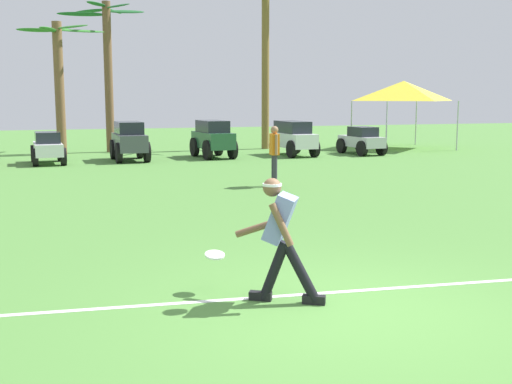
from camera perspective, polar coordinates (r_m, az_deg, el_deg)
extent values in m
plane|color=#4C8138|center=(7.21, 8.15, -10.45)|extent=(80.00, 80.00, 0.00)
cube|color=white|center=(7.79, 6.05, -8.91)|extent=(25.27, 1.93, 0.01)
cylinder|color=black|center=(7.37, 1.63, -7.00)|extent=(0.37, 0.28, 0.72)
cube|color=black|center=(7.49, 0.40, -9.22)|extent=(0.28, 0.21, 0.10)
cylinder|color=black|center=(7.32, 4.03, -7.13)|extent=(0.44, 0.32, 0.69)
cube|color=black|center=(7.39, 5.17, -9.50)|extent=(0.28, 0.21, 0.10)
cube|color=#7A84C6|center=(7.22, 2.16, -2.34)|extent=(0.49, 0.48, 0.58)
sphere|color=brown|center=(7.18, 1.44, 0.42)|extent=(0.29, 0.29, 0.21)
cylinder|color=white|center=(7.17, 1.44, 0.66)|extent=(0.29, 0.29, 0.03)
cylinder|color=brown|center=(7.47, 0.29, -3.15)|extent=(0.54, 0.35, 0.27)
cylinder|color=brown|center=(7.02, 2.26, -2.92)|extent=(0.29, 0.21, 0.49)
cylinder|color=white|center=(7.71, -3.68, -5.60)|extent=(0.26, 0.26, 0.07)
cylinder|color=#33333D|center=(16.53, 1.71, 1.89)|extent=(0.12, 0.12, 0.82)
cylinder|color=#33333D|center=(16.70, 1.57, 1.96)|extent=(0.12, 0.12, 0.82)
cube|color=orange|center=(16.55, 1.65, 4.26)|extent=(0.23, 0.36, 0.54)
cylinder|color=#936B4C|center=(16.35, 1.81, 4.24)|extent=(0.08, 0.08, 0.52)
cylinder|color=#936B4C|center=(16.76, 1.49, 4.35)|extent=(0.08, 0.08, 0.52)
sphere|color=#936B4C|center=(16.53, 1.66, 5.54)|extent=(0.22, 0.22, 0.20)
cube|color=silver|center=(23.26, -18.02, 3.66)|extent=(1.05, 2.26, 0.42)
cube|color=#1E232B|center=(23.13, -18.05, 4.63)|extent=(0.87, 1.15, 0.38)
cylinder|color=black|center=(24.03, -19.16, 3.25)|extent=(0.22, 0.61, 0.60)
cylinder|color=black|center=(24.07, -17.02, 3.36)|extent=(0.22, 0.61, 0.60)
cylinder|color=black|center=(22.49, -19.03, 2.92)|extent=(0.22, 0.61, 0.60)
cylinder|color=black|center=(22.54, -16.74, 3.04)|extent=(0.22, 0.61, 0.60)
cube|color=#474C51|center=(23.60, -11.19, 4.35)|extent=(1.09, 2.39, 0.60)
cube|color=#1E232B|center=(23.62, -11.24, 5.62)|extent=(0.93, 1.59, 0.44)
cylinder|color=black|center=(24.33, -12.58, 3.72)|extent=(0.21, 0.73, 0.72)
cylinder|color=black|center=(24.47, -10.30, 3.82)|extent=(0.21, 0.73, 0.72)
cylinder|color=black|center=(22.79, -12.10, 3.42)|extent=(0.21, 0.73, 0.72)
cylinder|color=black|center=(22.93, -9.67, 3.52)|extent=(0.21, 0.73, 0.72)
cube|color=#235133|center=(24.38, -3.84, 4.62)|extent=(1.23, 2.44, 0.60)
cube|color=#1E232B|center=(24.39, -3.89, 5.85)|extent=(1.03, 1.64, 0.44)
cylinder|color=black|center=(24.98, -5.49, 4.01)|extent=(0.26, 0.74, 0.72)
cylinder|color=black|center=(25.29, -3.37, 4.09)|extent=(0.26, 0.74, 0.72)
cylinder|color=black|center=(23.50, -4.33, 3.74)|extent=(0.26, 0.74, 0.72)
cylinder|color=black|center=(23.84, -2.10, 3.83)|extent=(0.26, 0.74, 0.72)
cube|color=silver|center=(25.17, 3.39, 4.63)|extent=(1.15, 2.47, 0.55)
cube|color=#1E232B|center=(25.27, 3.26, 5.79)|extent=(0.99, 1.86, 0.46)
cylinder|color=black|center=(25.75, 1.63, 4.12)|extent=(0.23, 0.67, 0.66)
cylinder|color=black|center=(26.14, 3.57, 4.17)|extent=(0.23, 0.67, 0.66)
cylinder|color=black|center=(24.23, 3.19, 3.82)|extent=(0.23, 0.67, 0.66)
cylinder|color=black|center=(24.64, 5.22, 3.88)|extent=(0.23, 0.67, 0.66)
cube|color=#B7BABF|center=(26.07, 9.34, 4.46)|extent=(1.14, 2.29, 0.42)
cube|color=#1E232B|center=(25.96, 9.48, 5.32)|extent=(0.91, 1.18, 0.38)
cylinder|color=black|center=(26.50, 7.61, 4.11)|extent=(0.24, 0.62, 0.60)
cylinder|color=black|center=(26.97, 9.26, 4.15)|extent=(0.24, 0.62, 0.60)
cylinder|color=black|center=(25.19, 9.40, 3.84)|extent=(0.24, 0.62, 0.60)
cylinder|color=black|center=(25.69, 11.10, 3.88)|extent=(0.24, 0.62, 0.60)
cylinder|color=brown|center=(26.63, -17.07, 8.75)|extent=(0.37, 0.37, 5.17)
ellipsoid|color=#327A2D|center=(26.91, -15.29, 13.64)|extent=(1.86, 0.55, 0.16)
ellipsoid|color=#327A2D|center=(27.49, -16.30, 13.67)|extent=(1.14, 1.60, 0.14)
ellipsoid|color=#327A2D|center=(27.39, -18.27, 13.56)|extent=(1.12, 1.43, 0.15)
ellipsoid|color=#327A2D|center=(26.71, -18.93, 13.46)|extent=(1.50, 0.34, 0.18)
ellipsoid|color=#327A2D|center=(26.00, -17.97, 13.59)|extent=(0.83, 1.58, 0.18)
ellipsoid|color=#327A2D|center=(26.01, -16.04, 13.94)|extent=(1.32, 1.65, 0.14)
cylinder|color=brown|center=(27.36, -12.98, 9.86)|extent=(0.34, 0.34, 6.09)
ellipsoid|color=#215E2D|center=(27.50, -11.53, 15.43)|extent=(1.54, 0.47, 0.19)
ellipsoid|color=#215E2D|center=(28.46, -12.52, 15.45)|extent=(0.98, 1.85, 0.14)
ellipsoid|color=#215E2D|center=(28.28, -14.56, 15.30)|extent=(1.42, 1.68, 0.15)
ellipsoid|color=#215E2D|center=(27.58, -15.24, 15.02)|extent=(1.95, 0.43, 0.20)
ellipsoid|color=#215E2D|center=(26.97, -13.98, 15.92)|extent=(1.01, 1.31, 0.15)
ellipsoid|color=#215E2D|center=(26.92, -12.20, 15.87)|extent=(1.02, 1.51, 0.15)
cylinder|color=brown|center=(28.33, 0.84, 10.98)|extent=(0.33, 0.33, 7.04)
cylinder|color=#B2B5BA|center=(31.62, 14.04, 6.00)|extent=(0.06, 0.06, 2.10)
cylinder|color=#B2B5BA|center=(30.04, 8.48, 6.04)|extent=(0.06, 0.06, 2.10)
cylinder|color=#B2B5BA|center=(28.78, 17.48, 5.63)|extent=(0.06, 0.06, 2.10)
cylinder|color=#B2B5BA|center=(27.04, 11.53, 5.69)|extent=(0.06, 0.06, 2.10)
pyramid|color=yellow|center=(29.29, 12.98, 8.76)|extent=(3.54, 3.54, 0.87)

